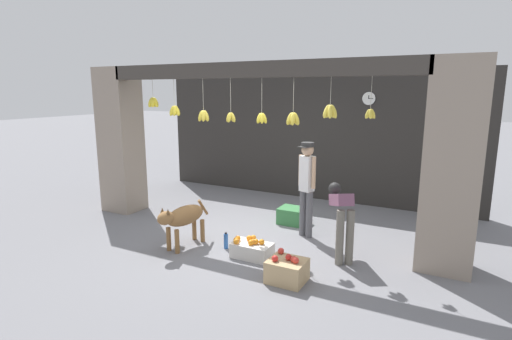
% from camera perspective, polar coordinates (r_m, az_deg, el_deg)
% --- Properties ---
extents(ground_plane, '(60.00, 60.00, 0.00)m').
position_cam_1_polar(ground_plane, '(6.65, -1.76, -9.74)').
color(ground_plane, slate).
extents(shop_back_wall, '(7.21, 0.12, 2.82)m').
position_cam_1_polar(shop_back_wall, '(8.94, 7.56, 4.95)').
color(shop_back_wall, '#2D2B28').
rests_on(shop_back_wall, ground_plane).
extents(shop_pillar_left, '(0.70, 0.60, 2.82)m').
position_cam_1_polar(shop_pillar_left, '(8.35, -18.74, 3.99)').
color(shop_pillar_left, gray).
rests_on(shop_pillar_left, ground_plane).
extents(shop_pillar_right, '(0.70, 0.60, 2.82)m').
position_cam_1_polar(shop_pillar_right, '(5.78, 26.23, 0.35)').
color(shop_pillar_right, gray).
rests_on(shop_pillar_right, ground_plane).
extents(storefront_awning, '(5.31, 0.26, 0.95)m').
position_cam_1_polar(storefront_awning, '(6.32, -1.51, 13.49)').
color(storefront_awning, '#3D3833').
extents(dog, '(0.38, 1.07, 0.71)m').
position_cam_1_polar(dog, '(6.25, -10.38, -6.66)').
color(dog, olive).
rests_on(dog, ground_plane).
extents(shopkeeper, '(0.33, 0.29, 1.57)m').
position_cam_1_polar(shopkeeper, '(6.54, 7.26, -1.78)').
color(shopkeeper, '#56565B').
rests_on(shopkeeper, ground_plane).
extents(worker_stooping, '(0.54, 0.73, 1.03)m').
position_cam_1_polar(worker_stooping, '(5.82, 12.12, -6.02)').
color(worker_stooping, '#6B665B').
rests_on(worker_stooping, ground_plane).
extents(fruit_crate_oranges, '(0.58, 0.34, 0.29)m').
position_cam_1_polar(fruit_crate_oranges, '(5.91, -0.64, -11.25)').
color(fruit_crate_oranges, silver).
rests_on(fruit_crate_oranges, ground_plane).
extents(fruit_crate_apples, '(0.47, 0.41, 0.36)m').
position_cam_1_polar(fruit_crate_apples, '(5.23, 4.45, -14.07)').
color(fruit_crate_apples, tan).
rests_on(fruit_crate_apples, ground_plane).
extents(produce_box_green, '(0.47, 0.41, 0.29)m').
position_cam_1_polar(produce_box_green, '(7.35, 5.24, -6.51)').
color(produce_box_green, '#387A42').
rests_on(produce_box_green, ground_plane).
extents(water_bottle, '(0.07, 0.07, 0.26)m').
position_cam_1_polar(water_bottle, '(6.23, -4.32, -10.07)').
color(water_bottle, '#2D60AD').
rests_on(water_bottle, ground_plane).
extents(wall_clock, '(0.27, 0.03, 0.27)m').
position_cam_1_polar(wall_clock, '(8.45, 15.82, 9.80)').
color(wall_clock, black).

